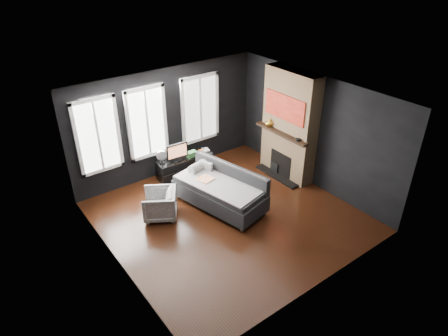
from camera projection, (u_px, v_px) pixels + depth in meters
floor at (229, 217)px, 8.70m from camera, size 5.00×5.00×0.00m
ceiling at (229, 99)px, 7.35m from camera, size 5.00×5.00×0.00m
wall_back at (167, 123)px, 9.76m from camera, size 5.00×0.02×2.70m
wall_left at (111, 206)px, 6.73m from camera, size 0.02×5.00×2.70m
wall_right at (314, 131)px, 9.32m from camera, size 0.02×5.00×2.70m
windows at (147, 86)px, 8.98m from camera, size 4.00×0.16×1.76m
fireplace at (289, 125)px, 9.63m from camera, size 0.70×1.62×2.70m
sofa at (219, 189)px, 8.83m from camera, size 1.49×2.28×0.90m
stripe_pillow at (206, 168)px, 9.22m from camera, size 0.19×0.35×0.34m
armchair at (160, 203)px, 8.54m from camera, size 0.90×0.91×0.70m
media_console at (185, 166)px, 10.14m from camera, size 1.46×0.53×0.49m
monitor at (177, 151)px, 9.76m from camera, size 0.58×0.16×0.51m
desk_fan at (162, 157)px, 9.65m from camera, size 0.32×0.32×0.36m
mug at (201, 152)px, 10.14m from camera, size 0.14×0.12×0.13m
book at (203, 147)px, 10.28m from camera, size 0.16×0.06×0.22m
storage_box at (192, 154)px, 10.03m from camera, size 0.25×0.17×0.13m
mantel_vase at (269, 122)px, 9.82m from camera, size 0.25×0.25×0.20m
mantel_clock at (298, 140)px, 9.17m from camera, size 0.15×0.15×0.04m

